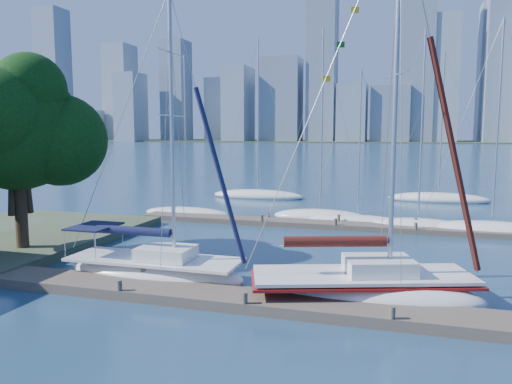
% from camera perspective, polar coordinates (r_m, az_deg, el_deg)
% --- Properties ---
extents(ground, '(700.00, 700.00, 0.00)m').
position_cam_1_polar(ground, '(18.88, -0.43, -12.89)').
color(ground, '#182F4E').
rests_on(ground, ground).
extents(near_dock, '(26.00, 2.00, 0.40)m').
position_cam_1_polar(near_dock, '(18.82, -0.43, -12.32)').
color(near_dock, brown).
rests_on(near_dock, ground).
extents(far_dock, '(30.00, 1.80, 0.36)m').
position_cam_1_polar(far_dock, '(33.72, 10.93, -3.85)').
color(far_dock, brown).
rests_on(far_dock, ground).
extents(far_shore, '(800.00, 100.00, 1.50)m').
position_cam_1_polar(far_shore, '(337.08, 15.89, 5.54)').
color(far_shore, '#38472D').
rests_on(far_shore, ground).
extents(tree, '(8.13, 7.39, 10.19)m').
position_cam_1_polar(tree, '(27.81, -25.69, 6.87)').
color(tree, black).
rests_on(tree, ground).
extents(sailboat_navy, '(8.23, 2.71, 12.62)m').
position_cam_1_polar(sailboat_navy, '(22.17, -11.55, -7.35)').
color(sailboat_navy, white).
rests_on(sailboat_navy, ground).
extents(sailboat_maroon, '(9.35, 5.57, 15.13)m').
position_cam_1_polar(sailboat_maroon, '(19.59, 12.13, -8.74)').
color(sailboat_maroon, white).
rests_on(sailboat_maroon, ground).
extents(bg_boat_0, '(7.14, 4.19, 12.37)m').
position_cam_1_polar(bg_boat_0, '(38.65, -7.92, -2.34)').
color(bg_boat_0, white).
rests_on(bg_boat_0, ground).
extents(bg_boat_1, '(7.30, 4.73, 13.99)m').
position_cam_1_polar(bg_boat_1, '(36.75, 7.38, -2.73)').
color(bg_boat_1, white).
rests_on(bg_boat_1, ground).
extents(bg_boat_2, '(7.18, 3.32, 10.84)m').
position_cam_1_polar(bg_boat_2, '(35.47, 11.56, -3.27)').
color(bg_boat_2, white).
rests_on(bg_boat_2, ground).
extents(bg_boat_3, '(6.59, 3.18, 13.18)m').
position_cam_1_polar(bg_boat_3, '(34.65, 18.02, -3.63)').
color(bg_boat_3, white).
rests_on(bg_boat_3, ground).
extents(bg_boat_4, '(8.52, 3.49, 13.56)m').
position_cam_1_polar(bg_boat_4, '(34.75, 25.36, -3.91)').
color(bg_boat_4, white).
rests_on(bg_boat_4, ground).
extents(bg_boat_6, '(9.33, 5.45, 15.45)m').
position_cam_1_polar(bg_boat_6, '(48.40, 0.22, -0.34)').
color(bg_boat_6, white).
rests_on(bg_boat_6, ground).
extents(bg_boat_7, '(9.33, 4.44, 13.93)m').
position_cam_1_polar(bg_boat_7, '(48.92, 20.12, -0.70)').
color(bg_boat_7, white).
rests_on(bg_boat_7, ground).
extents(skyline, '(503.60, 51.31, 102.59)m').
position_cam_1_polar(skyline, '(309.26, 19.51, 11.81)').
color(skyline, gray).
rests_on(skyline, ground).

